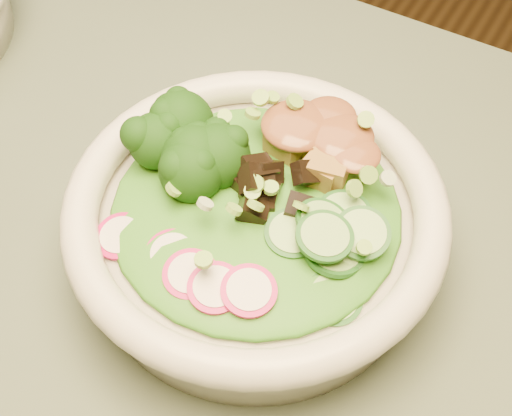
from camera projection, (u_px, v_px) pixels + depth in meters
The scene contains 10 objects.
dining_table at pixel (168, 389), 0.58m from camera, with size 1.20×0.80×0.75m.
salad_bowl at pixel (256, 225), 0.50m from camera, with size 0.26×0.26×0.07m.
lettuce_bed at pixel (256, 207), 0.48m from camera, with size 0.20×0.20×0.02m, color #2E6916.
broccoli_florets at pixel (186, 151), 0.49m from camera, with size 0.08×0.07×0.04m, color black, non-canonical shape.
radish_slices at pixel (194, 269), 0.44m from camera, with size 0.11×0.04×0.02m, color #B70E56, non-canonical shape.
cucumber_slices at pixel (333, 248), 0.45m from camera, with size 0.07×0.07×0.03m, color #9DC96F, non-canonical shape.
mushroom_heap at pixel (267, 184), 0.47m from camera, with size 0.07×0.07×0.04m, color black, non-canonical shape.
tofu_cubes at pixel (313, 145), 0.50m from camera, with size 0.09×0.06×0.03m, color brown, non-canonical shape.
peanut_sauce at pixel (314, 132), 0.49m from camera, with size 0.07×0.05×0.02m, color brown.
scallion_garnish at pixel (256, 185), 0.46m from camera, with size 0.19×0.19×0.02m, color #7BB23F, non-canonical shape.
Camera 1 is at (0.18, -0.17, 1.19)m, focal length 50.00 mm.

